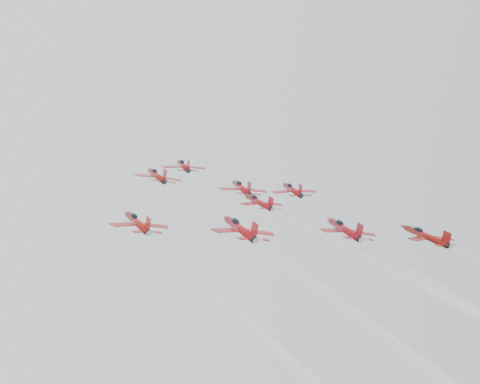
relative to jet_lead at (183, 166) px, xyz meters
name	(u,v)px	position (x,y,z in m)	size (l,w,h in m)	color
jet_lead	(183,166)	(0.00, 0.00, 0.00)	(10.26, 13.58, 7.15)	maroon
jet_row2_left	(157,175)	(-9.07, -13.40, -6.23)	(9.96, 13.18, 6.94)	#AC1710
jet_row2_center	(241,188)	(7.20, -18.52, -8.61)	(10.12, 13.40, 7.06)	#A70F13
jet_row2_right	(292,190)	(19.52, -16.24, -7.55)	(9.80, 12.97, 6.83)	#B01017
jet_center	(369,280)	(6.61, -67.41, -31.41)	(8.65, 85.44, 40.52)	#AB101C
jet_rear_farleft	(222,357)	(-19.41, -86.54, -40.30)	(8.85, 87.33, 41.42)	#A91810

